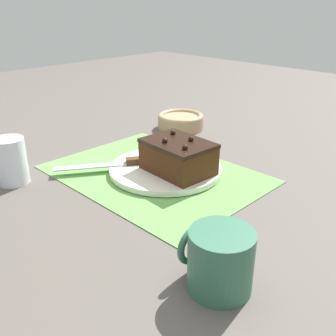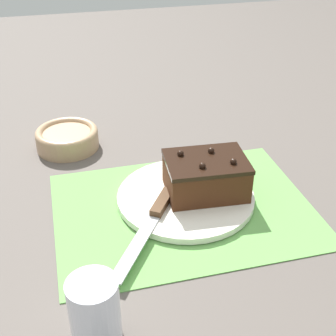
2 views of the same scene
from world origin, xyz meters
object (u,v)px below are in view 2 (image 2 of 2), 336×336
(serving_knife, at_px, (154,215))
(drinking_glass, at_px, (95,312))
(cake_plate, at_px, (186,197))
(small_bowl, at_px, (67,138))
(chocolate_cake, at_px, (206,175))

(serving_knife, bearing_deg, drinking_glass, 92.95)
(cake_plate, relative_size, drinking_glass, 2.55)
(cake_plate, xyz_separation_m, serving_knife, (0.07, 0.05, 0.01))
(drinking_glass, xyz_separation_m, small_bowl, (0.00, -0.52, -0.03))
(cake_plate, distance_m, serving_knife, 0.09)
(serving_knife, distance_m, drinking_glass, 0.24)
(drinking_glass, bearing_deg, serving_knife, -120.49)
(drinking_glass, height_order, small_bowl, drinking_glass)
(chocolate_cake, xyz_separation_m, drinking_glass, (0.23, 0.26, -0.00))
(chocolate_cake, bearing_deg, cake_plate, 1.27)
(cake_plate, height_order, serving_knife, serving_knife)
(drinking_glass, bearing_deg, small_bowl, -89.93)
(cake_plate, relative_size, chocolate_cake, 1.65)
(serving_knife, xyz_separation_m, drinking_glass, (0.12, 0.21, 0.03))
(chocolate_cake, relative_size, drinking_glass, 1.54)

